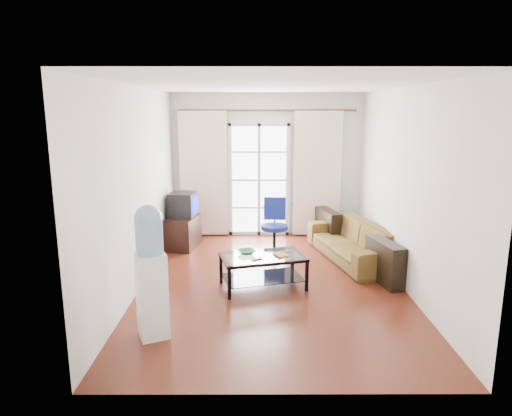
{
  "coord_description": "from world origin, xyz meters",
  "views": [
    {
      "loc": [
        -0.23,
        -6.08,
        2.39
      ],
      "look_at": [
        -0.21,
        0.35,
        1.0
      ],
      "focal_mm": 32.0,
      "sensor_mm": 36.0,
      "label": 1
    }
  ],
  "objects_px": {
    "task_chair": "(274,238)",
    "crt_tv": "(182,205)",
    "sofa": "(352,241)",
    "tv_stand": "(182,232)",
    "coffee_table": "(263,267)",
    "water_cooler": "(151,269)"
  },
  "relations": [
    {
      "from": "task_chair",
      "to": "crt_tv",
      "type": "bearing_deg",
      "value": 168.71
    },
    {
      "from": "sofa",
      "to": "tv_stand",
      "type": "bearing_deg",
      "value": -116.6
    },
    {
      "from": "tv_stand",
      "to": "crt_tv",
      "type": "relative_size",
      "value": 1.44
    },
    {
      "from": "crt_tv",
      "to": "task_chair",
      "type": "xyz_separation_m",
      "value": [
        1.62,
        -0.43,
        -0.48
      ]
    },
    {
      "from": "coffee_table",
      "to": "task_chair",
      "type": "relative_size",
      "value": 1.32
    },
    {
      "from": "coffee_table",
      "to": "water_cooler",
      "type": "xyz_separation_m",
      "value": [
        -1.2,
        -1.39,
        0.47
      ]
    },
    {
      "from": "sofa",
      "to": "task_chair",
      "type": "distance_m",
      "value": 1.29
    },
    {
      "from": "crt_tv",
      "to": "water_cooler",
      "type": "height_order",
      "value": "water_cooler"
    },
    {
      "from": "coffee_table",
      "to": "task_chair",
      "type": "xyz_separation_m",
      "value": [
        0.22,
        1.51,
        -0.01
      ]
    },
    {
      "from": "sofa",
      "to": "tv_stand",
      "type": "height_order",
      "value": "sofa"
    },
    {
      "from": "sofa",
      "to": "water_cooler",
      "type": "distance_m",
      "value": 3.75
    },
    {
      "from": "sofa",
      "to": "task_chair",
      "type": "xyz_separation_m",
      "value": [
        -1.26,
        0.31,
        -0.02
      ]
    },
    {
      "from": "tv_stand",
      "to": "crt_tv",
      "type": "bearing_deg",
      "value": 97.32
    },
    {
      "from": "coffee_table",
      "to": "tv_stand",
      "type": "bearing_deg",
      "value": 126.67
    },
    {
      "from": "coffee_table",
      "to": "water_cooler",
      "type": "distance_m",
      "value": 1.89
    },
    {
      "from": "tv_stand",
      "to": "crt_tv",
      "type": "distance_m",
      "value": 0.49
    },
    {
      "from": "coffee_table",
      "to": "task_chair",
      "type": "bearing_deg",
      "value": 81.67
    },
    {
      "from": "tv_stand",
      "to": "water_cooler",
      "type": "bearing_deg",
      "value": -76.7
    },
    {
      "from": "crt_tv",
      "to": "water_cooler",
      "type": "bearing_deg",
      "value": -79.34
    },
    {
      "from": "water_cooler",
      "to": "coffee_table",
      "type": "bearing_deg",
      "value": 25.4
    },
    {
      "from": "task_chair",
      "to": "water_cooler",
      "type": "height_order",
      "value": "water_cooler"
    },
    {
      "from": "sofa",
      "to": "task_chair",
      "type": "relative_size",
      "value": 2.33
    }
  ]
}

